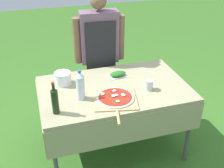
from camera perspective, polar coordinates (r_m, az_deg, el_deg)
ground_plane at (r=3.14m, az=0.37°, el=-12.76°), size 12.00×12.00×0.00m
prep_table at (r=2.72m, az=0.42°, el=-2.08°), size 1.43×0.89×0.77m
person_cook at (r=3.16m, az=-2.57°, el=7.03°), size 0.57×0.21×1.52m
pizza_on_peel at (r=2.49m, az=0.68°, el=-2.95°), size 0.44×0.59×0.05m
oil_bottle at (r=2.32m, az=-11.51°, el=-3.41°), size 0.06×0.06×0.29m
water_bottle at (r=2.46m, az=-6.44°, el=-0.29°), size 0.08×0.08×0.28m
herb_container at (r=2.86m, az=1.19°, el=2.02°), size 0.21×0.13×0.05m
mixing_tub at (r=2.75m, az=-9.96°, el=1.17°), size 0.16×0.16×0.12m
sauce_jar at (r=2.65m, az=7.49°, el=-0.29°), size 0.08×0.08×0.09m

